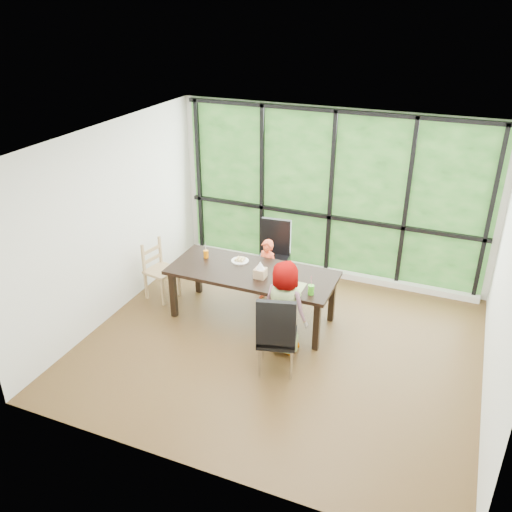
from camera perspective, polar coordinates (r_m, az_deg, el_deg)
name	(u,v)px	position (r m, az deg, el deg)	size (l,w,h in m)	color
ground	(281,345)	(7.20, 2.63, -9.39)	(5.00, 5.00, 0.00)	black
back_wall	(332,195)	(8.50, 8.05, 6.47)	(5.00, 5.00, 0.00)	silver
foliage_backdrop	(331,195)	(8.48, 8.01, 6.42)	(4.80, 0.02, 2.65)	#1B4418
window_mullions	(331,196)	(8.45, 7.94, 6.34)	(4.80, 0.06, 2.65)	black
window_sill	(325,271)	(8.93, 7.37, -1.60)	(4.80, 0.12, 0.10)	silver
dining_table	(252,295)	(7.54, -0.41, -4.16)	(2.31, 0.95, 0.75)	black
chair_window_leather	(273,256)	(8.25, 1.79, -0.02)	(0.46, 0.46, 1.08)	black
chair_interior_leather	(277,332)	(6.48, 2.26, -8.07)	(0.46, 0.46, 1.08)	black
chair_end_beech	(161,271)	(8.14, -10.02, -1.54)	(0.42, 0.40, 0.90)	#A28153
child_toddler	(267,270)	(7.94, 1.17, -1.54)	(0.36, 0.23, 0.97)	#FC542B
child_older	(286,308)	(6.77, 3.18, -5.52)	(0.62, 0.40, 1.26)	gray
placemat	(290,286)	(7.01, 3.62, -3.17)	(0.39, 0.28, 0.01)	tan
plate_far	(240,261)	(7.63, -1.71, -0.51)	(0.25, 0.25, 0.02)	white
plate_near	(288,286)	(7.00, 3.42, -3.16)	(0.23, 0.23, 0.01)	white
orange_cup	(206,254)	(7.74, -5.34, 0.21)	(0.07, 0.07, 0.11)	orange
green_cup	(311,290)	(6.82, 5.87, -3.59)	(0.08, 0.08, 0.13)	green
tissue_box	(260,273)	(7.17, 0.45, -1.83)	(0.15, 0.15, 0.13)	tan
crepe_rolls_far	(240,259)	(7.62, -1.71, -0.34)	(0.15, 0.12, 0.04)	tan
crepe_rolls_near	(288,284)	(6.99, 3.43, -2.98)	(0.10, 0.12, 0.04)	tan
straw_white	(206,248)	(7.70, -5.37, 0.85)	(0.01, 0.01, 0.20)	white
straw_pink	(311,283)	(6.77, 5.91, -2.84)	(0.01, 0.01, 0.20)	pink
tissue	(260,265)	(7.12, 0.46, -0.98)	(0.12, 0.12, 0.11)	white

